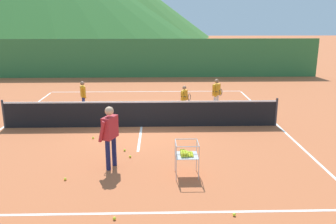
% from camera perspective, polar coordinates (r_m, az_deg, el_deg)
% --- Properties ---
extents(ground_plane, '(120.00, 120.00, 0.00)m').
position_cam_1_polar(ground_plane, '(13.28, -4.23, -2.36)').
color(ground_plane, '#BC6038').
extents(line_baseline_near, '(10.17, 0.08, 0.01)m').
position_cam_1_polar(line_baseline_near, '(7.79, -6.23, -15.72)').
color(line_baseline_near, white).
rests_on(line_baseline_near, ground).
extents(line_baseline_far, '(10.17, 0.08, 0.01)m').
position_cam_1_polar(line_baseline_far, '(19.37, -3.42, 3.27)').
color(line_baseline_far, white).
rests_on(line_baseline_far, ground).
extents(line_sideline_west, '(0.08, 12.28, 0.01)m').
position_cam_1_polar(line_sideline_west, '(14.44, -24.85, -2.30)').
color(line_sideline_west, white).
rests_on(line_sideline_west, ground).
extents(line_sideline_east, '(0.08, 12.28, 0.01)m').
position_cam_1_polar(line_sideline_east, '(13.99, 17.08, -2.07)').
color(line_sideline_east, white).
rests_on(line_sideline_east, ground).
extents(line_service_center, '(0.08, 5.04, 0.01)m').
position_cam_1_polar(line_service_center, '(13.28, -4.23, -2.34)').
color(line_service_center, white).
rests_on(line_service_center, ground).
extents(tennis_net, '(10.05, 0.08, 1.05)m').
position_cam_1_polar(tennis_net, '(13.14, -4.27, -0.28)').
color(tennis_net, '#333338').
rests_on(tennis_net, ground).
extents(instructor, '(0.51, 0.84, 1.70)m').
position_cam_1_polar(instructor, '(9.59, -9.23, -3.08)').
color(instructor, '#191E4C').
rests_on(instructor, ground).
extents(student_0, '(0.33, 0.54, 1.30)m').
position_cam_1_polar(student_0, '(15.59, -13.36, 2.88)').
color(student_0, navy).
rests_on(student_0, ground).
extents(student_1, '(0.41, 0.67, 1.20)m').
position_cam_1_polar(student_1, '(14.76, 2.64, 2.37)').
color(student_1, black).
rests_on(student_1, ground).
extents(student_2, '(0.47, 0.73, 1.37)m').
position_cam_1_polar(student_2, '(15.43, 7.73, 3.21)').
color(student_2, silver).
rests_on(student_2, ground).
extents(ball_cart, '(0.58, 0.58, 0.90)m').
position_cam_1_polar(ball_cart, '(9.14, 2.89, -6.66)').
color(ball_cart, '#B7B7BC').
rests_on(ball_cart, ground).
extents(tennis_ball_2, '(0.07, 0.07, 0.07)m').
position_cam_1_polar(tennis_ball_2, '(12.23, -11.83, -4.04)').
color(tennis_ball_2, yellow).
rests_on(tennis_ball_2, ground).
extents(tennis_ball_3, '(0.07, 0.07, 0.07)m').
position_cam_1_polar(tennis_ball_3, '(10.99, -6.92, -6.04)').
color(tennis_ball_3, yellow).
rests_on(tennis_ball_3, ground).
extents(tennis_ball_5, '(0.07, 0.07, 0.07)m').
position_cam_1_polar(tennis_ball_5, '(10.50, -6.05, -7.06)').
color(tennis_ball_5, yellow).
rests_on(tennis_ball_5, ground).
extents(tennis_ball_6, '(0.07, 0.07, 0.07)m').
position_cam_1_polar(tennis_ball_6, '(9.45, -16.04, -10.21)').
color(tennis_ball_6, yellow).
rests_on(tennis_ball_6, ground).
extents(tennis_ball_7, '(0.07, 0.07, 0.07)m').
position_cam_1_polar(tennis_ball_7, '(7.60, -8.52, -16.39)').
color(tennis_ball_7, yellow).
rests_on(tennis_ball_7, ground).
extents(tennis_ball_8, '(0.07, 0.07, 0.07)m').
position_cam_1_polar(tennis_ball_8, '(7.77, 10.49, -15.75)').
color(tennis_ball_8, yellow).
rests_on(tennis_ball_8, ground).
extents(windscreen_fence, '(22.38, 0.08, 2.52)m').
position_cam_1_polar(windscreen_fence, '(23.72, -3.13, 8.55)').
color(windscreen_fence, '#33753D').
rests_on(windscreen_fence, ground).
extents(hill_2, '(41.12, 41.12, 11.50)m').
position_cam_1_polar(hill_2, '(59.86, -21.30, 15.88)').
color(hill_2, '#2D6628').
rests_on(hill_2, ground).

